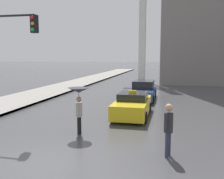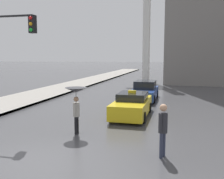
{
  "view_description": "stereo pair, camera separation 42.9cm",
  "coord_description": "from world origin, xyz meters",
  "px_view_note": "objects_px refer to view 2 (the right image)",
  "views": [
    {
      "loc": [
        4.17,
        -7.34,
        3.45
      ],
      "look_at": [
        0.62,
        8.42,
        1.4
      ],
      "focal_mm": 42.0,
      "sensor_mm": 36.0,
      "label": 1
    },
    {
      "loc": [
        4.59,
        -7.24,
        3.45
      ],
      "look_at": [
        0.62,
        8.42,
        1.4
      ],
      "focal_mm": 42.0,
      "sensor_mm": 36.0,
      "label": 2
    }
  ],
  "objects_px": {
    "sedan_red": "(145,91)",
    "pedestrian_man": "(163,126)",
    "pedestrian_with_umbrella": "(76,97)",
    "taxi": "(132,105)",
    "monument_cross": "(147,0)"
  },
  "relations": [
    {
      "from": "sedan_red",
      "to": "monument_cross",
      "type": "distance_m",
      "value": 19.03
    },
    {
      "from": "pedestrian_with_umbrella",
      "to": "monument_cross",
      "type": "relative_size",
      "value": 0.11
    },
    {
      "from": "pedestrian_with_umbrella",
      "to": "pedestrian_man",
      "type": "xyz_separation_m",
      "value": [
        3.9,
        -1.86,
        -0.53
      ]
    },
    {
      "from": "pedestrian_man",
      "to": "monument_cross",
      "type": "distance_m",
      "value": 29.79
    },
    {
      "from": "taxi",
      "to": "monument_cross",
      "type": "relative_size",
      "value": 0.23
    },
    {
      "from": "taxi",
      "to": "sedan_red",
      "type": "relative_size",
      "value": 0.93
    },
    {
      "from": "sedan_red",
      "to": "pedestrian_man",
      "type": "xyz_separation_m",
      "value": [
        2.1,
        -11.94,
        0.43
      ]
    },
    {
      "from": "pedestrian_man",
      "to": "pedestrian_with_umbrella",
      "type": "bearing_deg",
      "value": -95.95
    },
    {
      "from": "pedestrian_with_umbrella",
      "to": "pedestrian_man",
      "type": "height_order",
      "value": "pedestrian_with_umbrella"
    },
    {
      "from": "sedan_red",
      "to": "pedestrian_man",
      "type": "distance_m",
      "value": 12.13
    },
    {
      "from": "pedestrian_man",
      "to": "taxi",
      "type": "bearing_deg",
      "value": -140.85
    },
    {
      "from": "pedestrian_man",
      "to": "monument_cross",
      "type": "height_order",
      "value": "monument_cross"
    },
    {
      "from": "sedan_red",
      "to": "pedestrian_man",
      "type": "relative_size",
      "value": 2.58
    },
    {
      "from": "taxi",
      "to": "sedan_red",
      "type": "height_order",
      "value": "taxi"
    },
    {
      "from": "taxi",
      "to": "monument_cross",
      "type": "distance_m",
      "value": 24.34
    }
  ]
}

